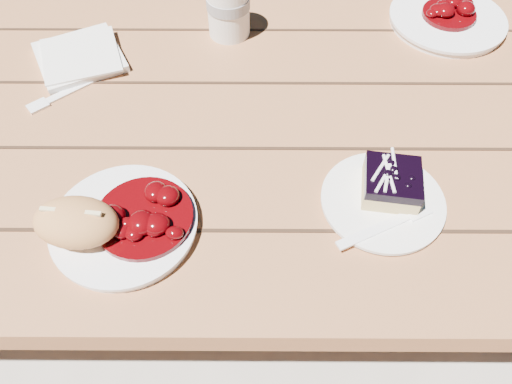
{
  "coord_description": "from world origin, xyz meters",
  "views": [
    {
      "loc": [
        0.09,
        -0.63,
        1.37
      ],
      "look_at": [
        0.09,
        -0.21,
        0.81
      ],
      "focal_mm": 35.0,
      "sensor_mm": 36.0,
      "label": 1
    }
  ],
  "objects_px": {
    "dessert_plate": "(382,202)",
    "blueberry_cake": "(391,183)",
    "coffee_cup": "(228,10)",
    "second_plate": "(447,20)",
    "main_plate": "(125,225)",
    "picnic_table": "(213,172)",
    "bread_roll": "(76,222)"
  },
  "relations": [
    {
      "from": "bread_roll",
      "to": "blueberry_cake",
      "type": "relative_size",
      "value": 1.29
    },
    {
      "from": "bread_roll",
      "to": "picnic_table",
      "type": "bearing_deg",
      "value": 58.28
    },
    {
      "from": "picnic_table",
      "to": "second_plate",
      "type": "bearing_deg",
      "value": 29.04
    },
    {
      "from": "bread_roll",
      "to": "dessert_plate",
      "type": "relative_size",
      "value": 0.66
    },
    {
      "from": "main_plate",
      "to": "coffee_cup",
      "type": "height_order",
      "value": "coffee_cup"
    },
    {
      "from": "picnic_table",
      "to": "second_plate",
      "type": "xyz_separation_m",
      "value": [
        0.48,
        0.27,
        0.17
      ]
    },
    {
      "from": "bread_roll",
      "to": "blueberry_cake",
      "type": "xyz_separation_m",
      "value": [
        0.45,
        0.08,
        -0.01
      ]
    },
    {
      "from": "dessert_plate",
      "to": "coffee_cup",
      "type": "xyz_separation_m",
      "value": [
        -0.25,
        0.42,
        0.05
      ]
    },
    {
      "from": "dessert_plate",
      "to": "second_plate",
      "type": "height_order",
      "value": "second_plate"
    },
    {
      "from": "blueberry_cake",
      "to": "main_plate",
      "type": "bearing_deg",
      "value": -163.02
    },
    {
      "from": "picnic_table",
      "to": "second_plate",
      "type": "relative_size",
      "value": 8.71
    },
    {
      "from": "blueberry_cake",
      "to": "second_plate",
      "type": "bearing_deg",
      "value": 75.04
    },
    {
      "from": "main_plate",
      "to": "picnic_table",
      "type": "bearing_deg",
      "value": 66.37
    },
    {
      "from": "blueberry_cake",
      "to": "coffee_cup",
      "type": "distance_m",
      "value": 0.48
    },
    {
      "from": "dessert_plate",
      "to": "coffee_cup",
      "type": "bearing_deg",
      "value": 120.36
    },
    {
      "from": "picnic_table",
      "to": "blueberry_cake",
      "type": "distance_m",
      "value": 0.39
    },
    {
      "from": "bread_roll",
      "to": "coffee_cup",
      "type": "distance_m",
      "value": 0.52
    },
    {
      "from": "dessert_plate",
      "to": "blueberry_cake",
      "type": "relative_size",
      "value": 1.96
    },
    {
      "from": "main_plate",
      "to": "coffee_cup",
      "type": "distance_m",
      "value": 0.49
    },
    {
      "from": "main_plate",
      "to": "second_plate",
      "type": "distance_m",
      "value": 0.77
    },
    {
      "from": "picnic_table",
      "to": "blueberry_cake",
      "type": "relative_size",
      "value": 21.71
    },
    {
      "from": "bread_roll",
      "to": "second_plate",
      "type": "xyz_separation_m",
      "value": [
        0.64,
        0.52,
        -0.04
      ]
    },
    {
      "from": "picnic_table",
      "to": "blueberry_cake",
      "type": "bearing_deg",
      "value": -31.18
    },
    {
      "from": "main_plate",
      "to": "coffee_cup",
      "type": "bearing_deg",
      "value": 73.81
    },
    {
      "from": "coffee_cup",
      "to": "second_plate",
      "type": "xyz_separation_m",
      "value": [
        0.44,
        0.03,
        -0.04
      ]
    },
    {
      "from": "picnic_table",
      "to": "second_plate",
      "type": "height_order",
      "value": "second_plate"
    },
    {
      "from": "picnic_table",
      "to": "blueberry_cake",
      "type": "height_order",
      "value": "blueberry_cake"
    },
    {
      "from": "picnic_table",
      "to": "main_plate",
      "type": "bearing_deg",
      "value": -113.63
    },
    {
      "from": "blueberry_cake",
      "to": "second_plate",
      "type": "xyz_separation_m",
      "value": [
        0.19,
        0.44,
        -0.02
      ]
    },
    {
      "from": "dessert_plate",
      "to": "coffee_cup",
      "type": "distance_m",
      "value": 0.49
    },
    {
      "from": "blueberry_cake",
      "to": "coffee_cup",
      "type": "bearing_deg",
      "value": 130.44
    },
    {
      "from": "coffee_cup",
      "to": "blueberry_cake",
      "type": "bearing_deg",
      "value": -57.71
    }
  ]
}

